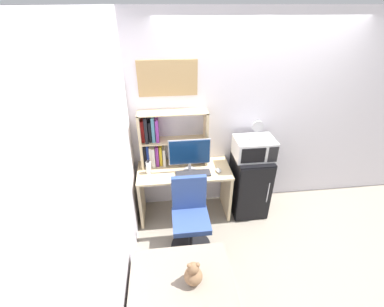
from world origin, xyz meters
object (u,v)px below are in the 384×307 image
object	(u,v)px
microwave	(254,148)
teddy_bear	(193,274)
monitor	(190,153)
keyboard	(193,174)
mini_fridge	(249,184)
computer_mouse	(219,170)
wall_corkboard	(168,78)
hutch_bookshelf	(162,140)
water_bottle	(149,167)
bed	(183,302)
desk_fan	(257,129)
desk_chair	(190,220)

from	to	relation	value
microwave	teddy_bear	xyz separation A→B (m)	(-0.95, -1.36, -0.46)
monitor	keyboard	world-z (taller)	monitor
mini_fridge	teddy_bear	xyz separation A→B (m)	(-0.95, -1.36, 0.11)
microwave	teddy_bear	world-z (taller)	microwave
computer_mouse	wall_corkboard	world-z (taller)	wall_corkboard
hutch_bookshelf	wall_corkboard	world-z (taller)	wall_corkboard
monitor	water_bottle	xyz separation A→B (m)	(-0.52, 0.01, -0.17)
monitor	computer_mouse	distance (m)	0.44
computer_mouse	teddy_bear	xyz separation A→B (m)	(-0.48, -1.27, -0.22)
bed	teddy_bear	distance (m)	0.35
hutch_bookshelf	mini_fridge	world-z (taller)	hutch_bookshelf
monitor	mini_fridge	world-z (taller)	monitor
hutch_bookshelf	microwave	bearing A→B (deg)	-8.60
monitor	computer_mouse	world-z (taller)	monitor
hutch_bookshelf	keyboard	bearing A→B (deg)	-38.52
microwave	teddy_bear	size ratio (longest dim) A/B	2.00
computer_mouse	wall_corkboard	size ratio (longest dim) A/B	0.14
water_bottle	teddy_bear	xyz separation A→B (m)	(0.41, -1.34, -0.28)
bed	wall_corkboard	size ratio (longest dim) A/B	1.39
monitor	keyboard	bearing A→B (deg)	-67.38
computer_mouse	wall_corkboard	distance (m)	1.29
monitor	keyboard	size ratio (longest dim) A/B	1.20
teddy_bear	wall_corkboard	size ratio (longest dim) A/B	0.36
computer_mouse	desk_fan	bearing A→B (deg)	10.69
computer_mouse	wall_corkboard	xyz separation A→B (m)	(-0.59, 0.36, 1.09)
water_bottle	bed	bearing A→B (deg)	-77.66
keyboard	desk_chair	xyz separation A→B (m)	(-0.09, -0.44, -0.35)
computer_mouse	teddy_bear	bearing A→B (deg)	-110.61
monitor	microwave	size ratio (longest dim) A/B	1.04
hutch_bookshelf	bed	distance (m)	1.82
mini_fridge	monitor	bearing A→B (deg)	-177.99
water_bottle	desk_fan	world-z (taller)	desk_fan
teddy_bear	computer_mouse	bearing A→B (deg)	69.39
desk_chair	wall_corkboard	world-z (taller)	wall_corkboard
desk_chair	water_bottle	bearing A→B (deg)	131.01
monitor	bed	bearing A→B (deg)	-98.94
keyboard	mini_fridge	distance (m)	0.87
monitor	desk_chair	distance (m)	0.79
keyboard	mini_fridge	xyz separation A→B (m)	(0.80, 0.11, -0.32)
desk_chair	bed	size ratio (longest dim) A/B	0.96
computer_mouse	desk_chair	bearing A→B (deg)	-131.87
computer_mouse	bed	xyz separation A→B (m)	(-0.58, -1.31, -0.54)
desk_fan	bed	bearing A→B (deg)	-126.97
microwave	teddy_bear	distance (m)	1.72
mini_fridge	desk_chair	distance (m)	1.05
desk_chair	teddy_bear	distance (m)	0.82
hutch_bookshelf	desk_chair	size ratio (longest dim) A/B	0.92
monitor	microwave	world-z (taller)	monitor
mini_fridge	water_bottle	bearing A→B (deg)	-179.22
teddy_bear	mini_fridge	bearing A→B (deg)	55.14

